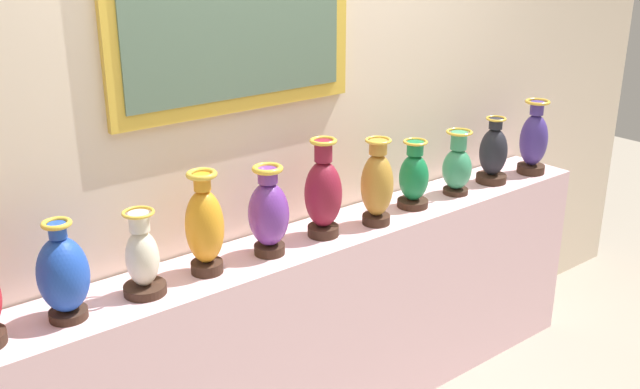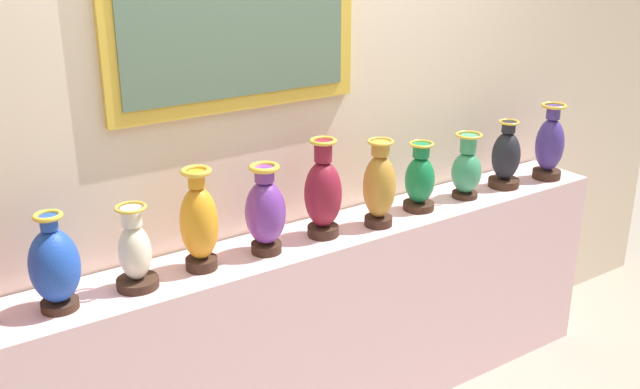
{
  "view_description": "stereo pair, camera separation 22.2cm",
  "coord_description": "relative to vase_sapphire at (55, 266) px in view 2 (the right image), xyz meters",
  "views": [
    {
      "loc": [
        -1.85,
        -2.31,
        2.26
      ],
      "look_at": [
        0.0,
        0.0,
        1.16
      ],
      "focal_mm": 41.34,
      "sensor_mm": 36.0,
      "label": 1
    },
    {
      "loc": [
        -1.68,
        -2.44,
        2.26
      ],
      "look_at": [
        0.0,
        0.0,
        1.16
      ],
      "focal_mm": 41.34,
      "sensor_mm": 36.0,
      "label": 2
    }
  ],
  "objects": [
    {
      "name": "vase_onyx",
      "position": [
        2.27,
        -0.0,
        -0.01
      ],
      "size": [
        0.16,
        0.16,
        0.35
      ],
      "color": "#382319",
      "rests_on": "display_shelf"
    },
    {
      "name": "vase_sapphire",
      "position": [
        0.0,
        0.0,
        0.0
      ],
      "size": [
        0.17,
        0.17,
        0.36
      ],
      "color": "#382319",
      "rests_on": "display_shelf"
    },
    {
      "name": "vase_emerald",
      "position": [
        1.69,
        0.01,
        -0.02
      ],
      "size": [
        0.15,
        0.15,
        0.33
      ],
      "color": "#382319",
      "rests_on": "display_shelf"
    },
    {
      "name": "vase_ivory",
      "position": [
        0.29,
        0.0,
        -0.03
      ],
      "size": [
        0.16,
        0.16,
        0.33
      ],
      "color": "#382319",
      "rests_on": "display_shelf"
    },
    {
      "name": "vase_amber",
      "position": [
        0.56,
        0.01,
        0.03
      ],
      "size": [
        0.15,
        0.15,
        0.42
      ],
      "color": "#382319",
      "rests_on": "display_shelf"
    },
    {
      "name": "vase_violet",
      "position": [
        0.85,
        -0.0,
        0.01
      ],
      "size": [
        0.17,
        0.17,
        0.38
      ],
      "color": "#382319",
      "rests_on": "display_shelf"
    },
    {
      "name": "vase_ochre",
      "position": [
        1.41,
        -0.04,
        0.02
      ],
      "size": [
        0.15,
        0.15,
        0.4
      ],
      "color": "#382319",
      "rests_on": "display_shelf"
    },
    {
      "name": "back_wall",
      "position": [
        1.13,
        0.26,
        0.21
      ],
      "size": [
        5.43,
        0.14,
        2.67
      ],
      "color": "beige",
      "rests_on": "ground_plane"
    },
    {
      "name": "vase_indigo",
      "position": [
        2.56,
        -0.04,
        0.01
      ],
      "size": [
        0.15,
        0.15,
        0.4
      ],
      "color": "#382319",
      "rests_on": "display_shelf"
    },
    {
      "name": "vase_jade",
      "position": [
        1.99,
        -0.0,
        -0.02
      ],
      "size": [
        0.15,
        0.15,
        0.33
      ],
      "color": "#382319",
      "rests_on": "display_shelf"
    },
    {
      "name": "display_shelf",
      "position": [
        1.13,
        0.02,
        -0.65
      ],
      "size": [
        3.24,
        0.36,
        0.97
      ],
      "primitive_type": "cube",
      "color": "beige",
      "rests_on": "ground_plane"
    },
    {
      "name": "vase_burgundy",
      "position": [
        1.14,
        0.01,
        0.03
      ],
      "size": [
        0.16,
        0.16,
        0.44
      ],
      "color": "#382319",
      "rests_on": "display_shelf"
    }
  ]
}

